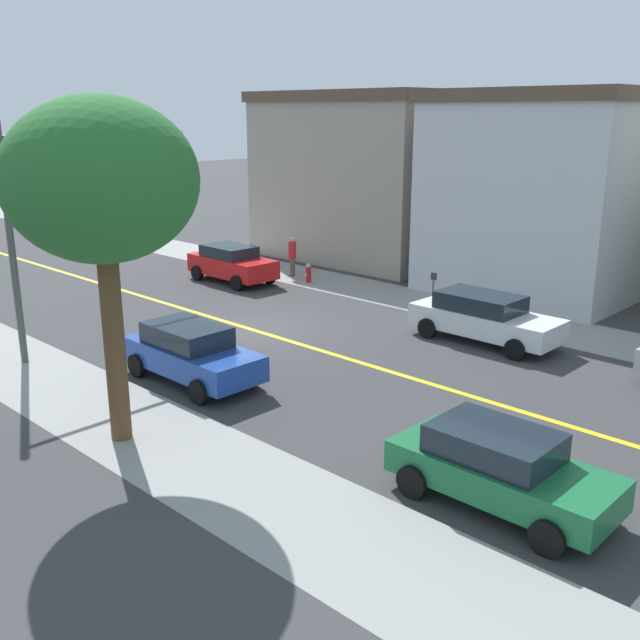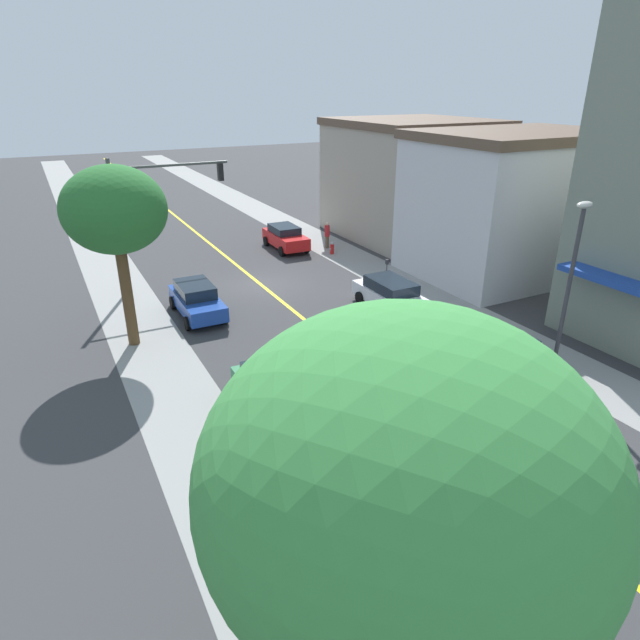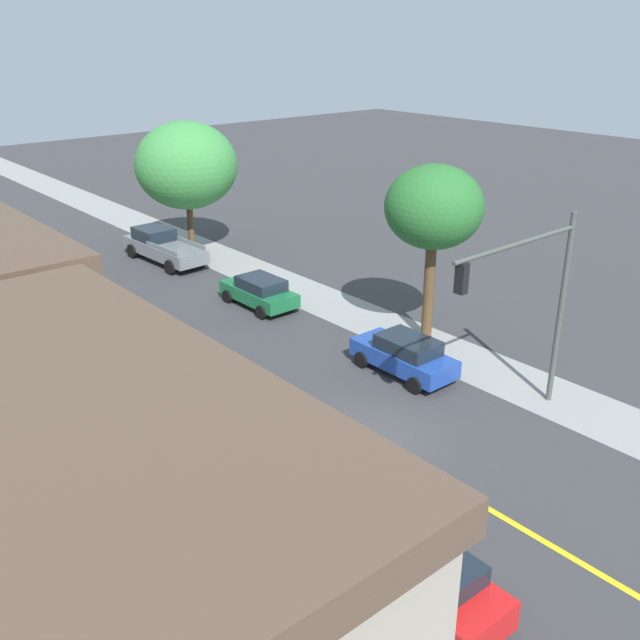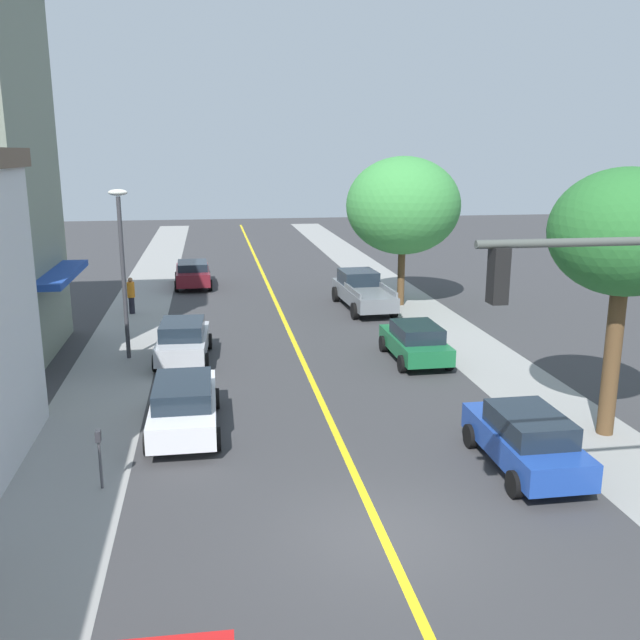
% 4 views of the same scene
% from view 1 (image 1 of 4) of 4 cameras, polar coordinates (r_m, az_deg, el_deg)
% --- Properties ---
extents(ground_plane, '(140.00, 140.00, 0.00)m').
position_cam_1_polar(ground_plane, '(24.30, -5.38, -0.76)').
color(ground_plane, '#38383A').
extents(sidewalk_left, '(3.03, 126.00, 0.01)m').
position_cam_1_polar(sidewalk_left, '(29.18, 5.03, 2.13)').
color(sidewalk_left, gray).
rests_on(sidewalk_left, ground).
extents(sidewalk_right, '(3.03, 126.00, 0.01)m').
position_cam_1_polar(sidewalk_right, '(20.67, -20.20, -4.77)').
color(sidewalk_right, gray).
rests_on(sidewalk_right, ground).
extents(road_centerline_stripe, '(0.20, 126.00, 0.00)m').
position_cam_1_polar(road_centerline_stripe, '(24.30, -5.38, -0.75)').
color(road_centerline_stripe, yellow).
rests_on(road_centerline_stripe, ground).
extents(tan_rowhouse, '(9.70, 10.05, 7.95)m').
position_cam_1_polar(tan_rowhouse, '(37.18, 4.95, 11.38)').
color(tan_rowhouse, '#A39989').
rests_on(tan_rowhouse, ground).
extents(pale_office_building, '(11.14, 8.03, 7.85)m').
position_cam_1_polar(pale_office_building, '(32.03, 18.79, 9.75)').
color(pale_office_building, silver).
rests_on(pale_office_building, ground).
extents(street_tree_left_near, '(3.99, 3.99, 7.38)m').
position_cam_1_polar(street_tree_left_near, '(15.54, -16.87, 10.29)').
color(street_tree_left_near, brown).
rests_on(street_tree_left_near, ground).
extents(fire_hydrant, '(0.44, 0.24, 0.82)m').
position_cam_1_polar(fire_hydrant, '(30.88, -0.92, 3.74)').
color(fire_hydrant, red).
rests_on(fire_hydrant, ground).
extents(parking_meter, '(0.12, 0.18, 1.45)m').
position_cam_1_polar(parking_meter, '(26.46, 8.92, 2.65)').
color(parking_meter, '#4C4C51').
rests_on(parking_meter, ground).
extents(traffic_light_mast, '(6.04, 0.32, 6.85)m').
position_cam_1_polar(traffic_light_mast, '(22.60, -19.21, 9.10)').
color(traffic_light_mast, '#474C47').
rests_on(traffic_light_mast, ground).
extents(red_sedan_left_curb, '(2.02, 4.17, 1.55)m').
position_cam_1_polar(red_sedan_left_curb, '(31.09, -6.97, 4.47)').
color(red_sedan_left_curb, red).
rests_on(red_sedan_left_curb, ground).
extents(blue_sedan_right_curb, '(1.94, 4.26, 1.55)m').
position_cam_1_polar(blue_sedan_right_curb, '(19.72, -10.11, -2.52)').
color(blue_sedan_right_curb, '#1E429E').
rests_on(blue_sedan_right_curb, ground).
extents(green_sedan_right_curb, '(1.99, 4.14, 1.46)m').
position_cam_1_polar(green_sedan_right_curb, '(13.91, 14.00, -11.14)').
color(green_sedan_right_curb, '#196638').
rests_on(green_sedan_right_curb, ground).
extents(white_sedan_left_curb, '(2.02, 4.77, 1.53)m').
position_cam_1_polar(white_sedan_left_curb, '(23.32, 12.80, 0.23)').
color(white_sedan_left_curb, silver).
rests_on(white_sedan_left_curb, ground).
extents(pedestrian_red_shirt, '(0.34, 0.34, 1.75)m').
position_cam_1_polar(pedestrian_red_shirt, '(31.99, -2.20, 5.12)').
color(pedestrian_red_shirt, brown).
rests_on(pedestrian_red_shirt, ground).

